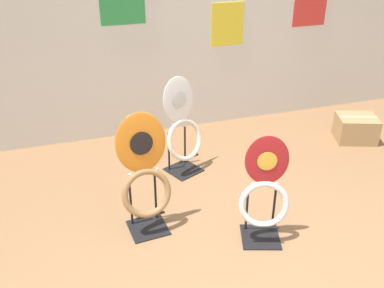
% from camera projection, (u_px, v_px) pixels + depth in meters
% --- Properties ---
extents(ground_plane, '(14.00, 14.00, 0.00)m').
position_uv_depth(ground_plane, '(281.00, 283.00, 2.78)').
color(ground_plane, '#8E6642').
extents(wall_back, '(8.00, 0.07, 2.60)m').
position_uv_depth(wall_back, '(174.00, 9.00, 4.27)').
color(wall_back, silver).
rests_on(wall_back, ground_plane).
extents(toilet_seat_display_white_plain, '(0.42, 0.37, 0.90)m').
position_uv_depth(toilet_seat_display_white_plain, '(182.00, 129.00, 3.83)').
color(toilet_seat_display_white_plain, black).
rests_on(toilet_seat_display_white_plain, ground_plane).
extents(toilet_seat_display_orange_sun, '(0.38, 0.30, 0.94)m').
position_uv_depth(toilet_seat_display_orange_sun, '(145.00, 177.00, 3.07)').
color(toilet_seat_display_orange_sun, black).
rests_on(toilet_seat_display_orange_sun, ground_plane).
extents(toilet_seat_display_crimson_swirl, '(0.38, 0.35, 0.84)m').
position_uv_depth(toilet_seat_display_crimson_swirl, '(264.00, 198.00, 3.00)').
color(toilet_seat_display_crimson_swirl, black).
rests_on(toilet_seat_display_crimson_swirl, ground_plane).
extents(storage_box, '(0.49, 0.45, 0.27)m').
position_uv_depth(storage_box, '(356.00, 128.00, 4.52)').
color(storage_box, '#A37F51').
rests_on(storage_box, ground_plane).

